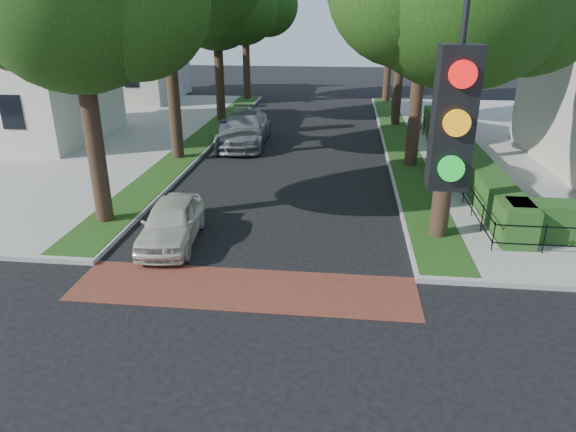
# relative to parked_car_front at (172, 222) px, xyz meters

# --- Properties ---
(ground) EXTENTS (120.00, 120.00, 0.00)m
(ground) POSITION_rel_parked_car_front_xyz_m (2.76, -5.83, -0.68)
(ground) COLOR black
(ground) RESTS_ON ground
(crosswalk_far) EXTENTS (9.00, 2.20, 0.01)m
(crosswalk_far) POSITION_rel_parked_car_front_xyz_m (2.76, -2.63, -0.67)
(crosswalk_far) COLOR brown
(crosswalk_far) RESTS_ON ground
(grass_strip_ne) EXTENTS (1.60, 29.80, 0.02)m
(grass_strip_ne) POSITION_rel_parked_car_front_xyz_m (8.16, 13.27, -0.52)
(grass_strip_ne) COLOR #193E11
(grass_strip_ne) RESTS_ON sidewalk_ne
(grass_strip_nw) EXTENTS (1.60, 29.80, 0.02)m
(grass_strip_nw) POSITION_rel_parked_car_front_xyz_m (-2.64, 13.27, -0.52)
(grass_strip_nw) COLOR #193E11
(grass_strip_nw) RESTS_ON sidewalk_nw
(tree_right_far) EXTENTS (7.25, 6.23, 9.74)m
(tree_right_far) POSITION_rel_parked_car_front_xyz_m (8.36, 18.39, 6.23)
(tree_right_far) COLOR black
(tree_right_far) RESTS_ON sidewalk_ne
(tree_right_back) EXTENTS (7.50, 6.45, 10.20)m
(tree_right_back) POSITION_rel_parked_car_front_xyz_m (8.36, 27.40, 6.59)
(tree_right_back) COLOR black
(tree_right_back) RESTS_ON sidewalk_ne
(tree_left_far) EXTENTS (7.00, 6.02, 9.86)m
(tree_left_far) POSITION_rel_parked_car_front_xyz_m (-2.64, 18.38, 6.44)
(tree_left_far) COLOR black
(tree_left_far) RESTS_ON sidewalk_nw
(tree_left_back) EXTENTS (7.75, 6.66, 10.44)m
(tree_left_back) POSITION_rel_parked_car_front_xyz_m (-2.63, 27.40, 6.74)
(tree_left_back) COLOR black
(tree_left_back) RESTS_ON sidewalk_nw
(hedge_main_road) EXTENTS (1.00, 18.00, 1.20)m
(hedge_main_road) POSITION_rel_parked_car_front_xyz_m (10.46, 9.17, 0.07)
(hedge_main_road) COLOR #1E4819
(hedge_main_road) RESTS_ON sidewalk_ne
(fence_main_road) EXTENTS (0.06, 18.00, 0.90)m
(fence_main_road) POSITION_rel_parked_car_front_xyz_m (9.66, 9.17, -0.08)
(fence_main_road) COLOR black
(fence_main_road) RESTS_ON sidewalk_ne
(house_left_near) EXTENTS (10.00, 9.00, 10.14)m
(house_left_near) POSITION_rel_parked_car_front_xyz_m (-12.73, 12.16, 4.36)
(house_left_near) COLOR beige
(house_left_near) RESTS_ON sidewalk_nw
(house_left_far) EXTENTS (10.00, 9.00, 10.14)m
(house_left_far) POSITION_rel_parked_car_front_xyz_m (-12.73, 26.16, 4.36)
(house_left_far) COLOR #B7B4A4
(house_left_far) RESTS_ON sidewalk_nw
(parked_car_front) EXTENTS (1.95, 4.10, 1.35)m
(parked_car_front) POSITION_rel_parked_car_front_xyz_m (0.00, 0.00, 0.00)
(parked_car_front) COLOR beige
(parked_car_front) RESTS_ON ground
(parked_car_middle) EXTENTS (1.96, 4.35, 1.39)m
(parked_car_middle) POSITION_rel_parked_car_front_xyz_m (-0.52, 11.92, 0.02)
(parked_car_middle) COLOR #1D222B
(parked_car_middle) RESTS_ON ground
(parked_car_rear) EXTENTS (2.64, 6.01, 1.72)m
(parked_car_rear) POSITION_rel_parked_car_front_xyz_m (-0.14, 12.57, 0.18)
(parked_car_rear) COLOR gray
(parked_car_rear) RESTS_ON ground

